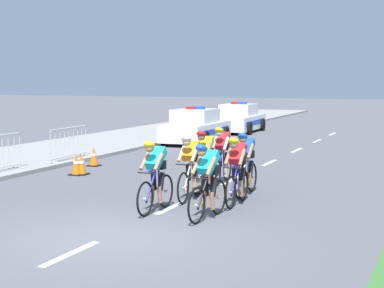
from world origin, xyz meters
The scene contains 17 objects.
ground_plane centered at (0.00, 0.00, 0.00)m, with size 160.00×160.00×0.00m, color #56565B.
sidewalk_slab centered at (-8.23, 14.00, 0.06)m, with size 4.98×60.00×0.12m, color gray.
kerb_edge centered at (-5.83, 14.00, 0.07)m, with size 0.16×60.00×0.13m, color #9E9E99.
lane_markings_centre centered at (0.00, 10.81, 0.00)m, with size 0.14×25.60×0.01m.
cyclist_lead centered at (-0.12, 2.22, 0.79)m, with size 0.42×1.72×1.56m.
cyclist_second centered at (1.13, 1.99, 0.79)m, with size 0.44×1.72×1.56m.
cyclist_third centered at (0.07, 3.69, 0.79)m, with size 0.43×1.72×1.56m.
cyclist_fourth centered at (1.23, 3.58, 0.79)m, with size 0.42×1.72×1.56m.
cyclist_fifth centered at (-0.06, 4.97, 0.79)m, with size 0.42×1.72×1.56m.
cyclist_sixth centered at (1.05, 4.79, 0.79)m, with size 0.42×1.72×1.56m.
cyclist_seventh centered at (-0.05, 6.19, 0.79)m, with size 0.43×1.72×1.56m.
police_car_nearest centered at (-4.70, 15.96, 0.68)m, with size 2.08×4.44×1.59m.
police_car_second centered at (-4.70, 22.00, 0.68)m, with size 2.12×4.46×1.59m.
crowd_barrier_rear centered at (-6.13, 8.24, 0.65)m, with size 0.62×2.32×1.07m.
traffic_cone_near centered at (-4.99, 7.88, 0.31)m, with size 0.36×0.36×0.64m.
traffic_cone_mid centered at (-4.36, 6.14, 0.31)m, with size 0.36×0.36×0.64m.
traffic_cone_far centered at (-4.45, 6.01, 0.31)m, with size 0.36×0.36×0.64m.
Camera 1 is at (5.57, -9.70, 2.79)m, focal length 59.85 mm.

